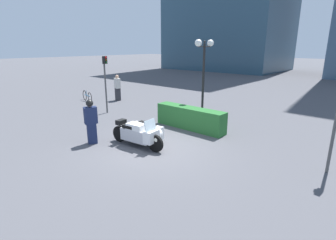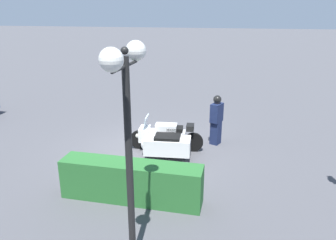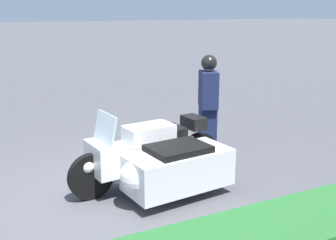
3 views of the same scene
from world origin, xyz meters
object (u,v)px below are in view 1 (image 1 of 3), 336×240
officer_rider (91,121)px  hedge_bush_curbside (190,118)px  police_motorcycle (143,133)px  bicycle_parked (87,96)px  twin_lamp_post (204,59)px  traffic_light_far (105,76)px  pedestrian_bystander (118,88)px

officer_rider → hedge_bush_curbside: bearing=89.2°
police_motorcycle → bicycle_parked: (-8.70, 3.03, -0.12)m
police_motorcycle → twin_lamp_post: twin_lamp_post is taller
hedge_bush_curbside → bicycle_parked: hedge_bush_curbside is taller
bicycle_parked → hedge_bush_curbside: bearing=11.3°
officer_rider → hedge_bush_curbside: size_ratio=0.50×
traffic_light_far → bicycle_parked: size_ratio=1.84×
pedestrian_bystander → police_motorcycle: bearing=75.7°
police_motorcycle → pedestrian_bystander: 8.71m
pedestrian_bystander → officer_rider: bearing=62.7°
traffic_light_far → police_motorcycle: bearing=-38.1°
police_motorcycle → twin_lamp_post: 5.44m
police_motorcycle → traffic_light_far: traffic_light_far is taller
pedestrian_bystander → bicycle_parked: pedestrian_bystander is taller
officer_rider → hedge_bush_curbside: 4.36m
twin_lamp_post → bicycle_parked: size_ratio=2.33×
police_motorcycle → pedestrian_bystander: bearing=142.3°
police_motorcycle → officer_rider: bearing=-147.3°
twin_lamp_post → pedestrian_bystander: twin_lamp_post is taller
hedge_bush_curbside → traffic_light_far: size_ratio=1.10×
traffic_light_far → pedestrian_bystander: size_ratio=1.78×
hedge_bush_curbside → police_motorcycle: bearing=-93.1°
officer_rider → pedestrian_bystander: pedestrian_bystander is taller
hedge_bush_curbside → twin_lamp_post: bearing=109.4°
hedge_bush_curbside → traffic_light_far: traffic_light_far is taller
police_motorcycle → bicycle_parked: 9.21m
traffic_light_far → pedestrian_bystander: 3.65m
twin_lamp_post → officer_rider: bearing=-99.3°
officer_rider → hedge_bush_curbside: (1.69, 4.00, -0.42)m
hedge_bush_curbside → pedestrian_bystander: (-7.54, 1.82, 0.39)m
officer_rider → twin_lamp_post: 6.43m
hedge_bush_curbside → pedestrian_bystander: pedestrian_bystander is taller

